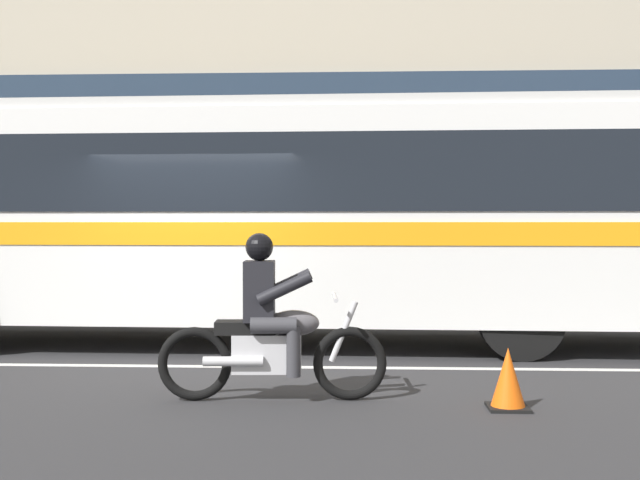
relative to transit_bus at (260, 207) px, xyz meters
The scene contains 8 objects.
ground_plane 2.33m from the transit_bus, 120.02° to the right, with size 60.00×60.00×0.00m, color #2B2B2D.
sidewalk_curb 4.36m from the transit_bus, 100.02° to the left, with size 28.00×3.80×0.15m, color gray.
lane_center_stripe 2.69m from the transit_bus, 111.04° to the right, with size 26.60×0.14×0.01m, color silver.
office_building_facade 7.40m from the transit_bus, 96.36° to the left, with size 28.00×0.89×11.72m.
transit_bus is the anchor object (origin of this frame).
motorcycle_with_rider 3.75m from the transit_bus, 81.34° to the right, with size 2.14×0.64×1.56m.
fire_hydrant 4.11m from the transit_bus, 132.16° to the left, with size 0.22×0.30×0.75m.
traffic_cone 4.88m from the transit_bus, 54.40° to the right, with size 0.36×0.36×0.55m.
Camera 1 is at (2.03, -9.66, 1.66)m, focal length 44.62 mm.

